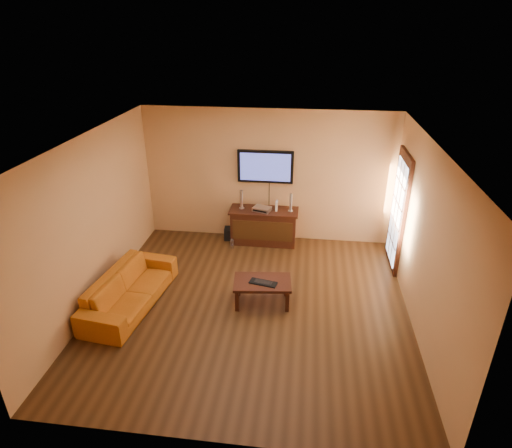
% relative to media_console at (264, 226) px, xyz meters
% --- Properties ---
extents(ground_plane, '(5.00, 5.00, 0.00)m').
position_rel_media_console_xyz_m(ground_plane, '(0.04, -2.23, -0.37)').
color(ground_plane, '#37210F').
rests_on(ground_plane, ground).
extents(room_walls, '(5.00, 5.00, 5.00)m').
position_rel_media_console_xyz_m(room_walls, '(0.04, -1.60, 1.32)').
color(room_walls, tan).
rests_on(room_walls, ground).
extents(french_door, '(0.07, 1.02, 2.22)m').
position_rel_media_console_xyz_m(french_door, '(2.50, -0.53, 0.68)').
color(french_door, black).
rests_on(french_door, ground).
extents(media_console, '(1.39, 0.53, 0.73)m').
position_rel_media_console_xyz_m(media_console, '(0.00, 0.00, 0.00)').
color(media_console, black).
rests_on(media_console, ground).
extents(television, '(1.11, 0.08, 0.66)m').
position_rel_media_console_xyz_m(television, '(-0.00, 0.22, 1.20)').
color(television, black).
rests_on(television, ground).
extents(coffee_table, '(0.97, 0.64, 0.42)m').
position_rel_media_console_xyz_m(coffee_table, '(0.21, -2.11, -0.01)').
color(coffee_table, black).
rests_on(coffee_table, ground).
extents(sofa, '(0.82, 2.03, 0.77)m').
position_rel_media_console_xyz_m(sofa, '(-1.90, -2.41, 0.02)').
color(sofa, '#B86114').
rests_on(sofa, ground).
extents(speaker_left, '(0.11, 0.11, 0.39)m').
position_rel_media_console_xyz_m(speaker_left, '(-0.46, 0.03, 0.54)').
color(speaker_left, silver).
rests_on(speaker_left, media_console).
extents(speaker_right, '(0.10, 0.10, 0.37)m').
position_rel_media_console_xyz_m(speaker_right, '(0.54, 0.01, 0.53)').
color(speaker_right, silver).
rests_on(speaker_right, media_console).
extents(av_receiver, '(0.40, 0.34, 0.08)m').
position_rel_media_console_xyz_m(av_receiver, '(-0.03, -0.04, 0.40)').
color(av_receiver, silver).
rests_on(av_receiver, media_console).
extents(game_console, '(0.04, 0.14, 0.20)m').
position_rel_media_console_xyz_m(game_console, '(0.26, 0.02, 0.46)').
color(game_console, white).
rests_on(game_console, media_console).
extents(subwoofer, '(0.27, 0.27, 0.24)m').
position_rel_media_console_xyz_m(subwoofer, '(-0.72, 0.07, -0.25)').
color(subwoofer, black).
rests_on(subwoofer, ground).
extents(bottle, '(0.08, 0.08, 0.22)m').
position_rel_media_console_xyz_m(bottle, '(-0.61, -0.35, -0.27)').
color(bottle, white).
rests_on(bottle, ground).
extents(keyboard, '(0.46, 0.25, 0.03)m').
position_rel_media_console_xyz_m(keyboard, '(0.23, -2.17, 0.06)').
color(keyboard, black).
rests_on(keyboard, coffee_table).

